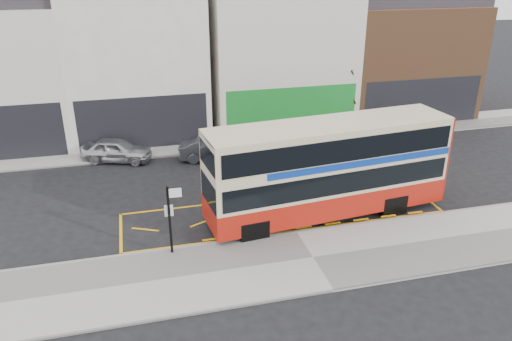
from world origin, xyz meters
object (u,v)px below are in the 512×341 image
object	(u,v)px
double_decker_bus	(329,168)
car_white	(398,128)
bus_stop_post	(171,213)
street_tree_right	(349,75)
car_silver	(117,150)
car_grey	(216,148)

from	to	relation	value
double_decker_bus	car_white	distance (m)	11.56
bus_stop_post	street_tree_right	xyz separation A→B (m)	(12.50, 12.43, 1.70)
car_silver	street_tree_right	world-z (taller)	street_tree_right
car_silver	car_white	xyz separation A→B (m)	(16.95, -0.45, 0.04)
double_decker_bus	street_tree_right	world-z (taller)	street_tree_right
bus_stop_post	car_silver	size ratio (longest dim) A/B	0.73
double_decker_bus	car_grey	size ratio (longest dim) A/B	2.63
bus_stop_post	car_silver	world-z (taller)	bus_stop_post
car_white	double_decker_bus	bearing A→B (deg)	139.77
bus_stop_post	car_grey	world-z (taller)	bus_stop_post
car_grey	street_tree_right	bearing A→B (deg)	-56.75
car_silver	car_grey	world-z (taller)	car_grey
double_decker_bus	street_tree_right	distance (m)	12.24
double_decker_bus	car_white	xyz separation A→B (m)	(7.99, 8.22, -1.54)
car_silver	car_grey	bearing A→B (deg)	-83.11
car_silver	street_tree_right	bearing A→B (deg)	-62.27
double_decker_bus	car_white	bearing A→B (deg)	39.99
car_white	street_tree_right	world-z (taller)	street_tree_right
car_grey	car_silver	bearing A→B (deg)	90.84
street_tree_right	car_silver	bearing A→B (deg)	-171.70
car_silver	bus_stop_post	bearing A→B (deg)	-149.16
car_silver	car_white	world-z (taller)	car_white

